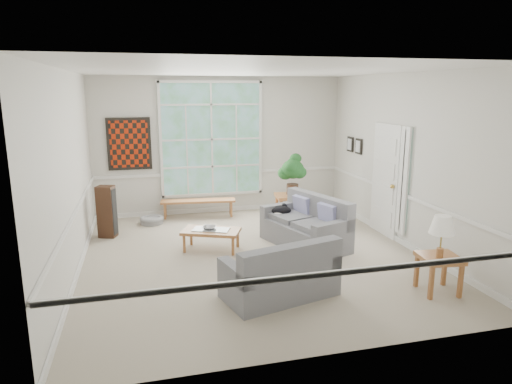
% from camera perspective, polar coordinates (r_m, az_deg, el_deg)
% --- Properties ---
extents(floor, '(5.50, 6.00, 0.01)m').
position_cam_1_polar(floor, '(7.67, -0.36, -8.07)').
color(floor, '#A79B87').
rests_on(floor, ground).
extents(ceiling, '(5.50, 6.00, 0.02)m').
position_cam_1_polar(ceiling, '(7.18, -0.39, 14.97)').
color(ceiling, white).
rests_on(ceiling, ground).
extents(wall_back, '(5.50, 0.02, 3.00)m').
position_cam_1_polar(wall_back, '(10.18, -4.45, 5.80)').
color(wall_back, silver).
rests_on(wall_back, ground).
extents(wall_front, '(5.50, 0.02, 3.00)m').
position_cam_1_polar(wall_front, '(4.49, 8.88, -3.14)').
color(wall_front, silver).
rests_on(wall_front, ground).
extents(wall_left, '(0.02, 6.00, 3.00)m').
position_cam_1_polar(wall_left, '(7.14, -22.33, 1.95)').
color(wall_left, silver).
rests_on(wall_left, ground).
extents(wall_right, '(0.02, 6.00, 3.00)m').
position_cam_1_polar(wall_right, '(8.36, 18.27, 3.70)').
color(wall_right, silver).
rests_on(wall_right, ground).
extents(window_back, '(2.30, 0.08, 2.40)m').
position_cam_1_polar(window_back, '(10.10, -5.55, 6.57)').
color(window_back, white).
rests_on(window_back, wall_back).
extents(entry_door, '(0.08, 0.90, 2.10)m').
position_cam_1_polar(entry_door, '(8.92, 15.81, 1.45)').
color(entry_door, white).
rests_on(entry_door, floor).
extents(door_sidelight, '(0.08, 0.26, 1.90)m').
position_cam_1_polar(door_sidelight, '(8.38, 17.99, 1.30)').
color(door_sidelight, white).
rests_on(door_sidelight, wall_right).
extents(wall_art, '(0.90, 0.06, 1.10)m').
position_cam_1_polar(wall_art, '(9.98, -15.57, 5.81)').
color(wall_art, '#5F1909').
rests_on(wall_art, wall_back).
extents(wall_frame_near, '(0.04, 0.26, 0.32)m').
position_cam_1_polar(wall_frame_near, '(9.85, 12.66, 5.58)').
color(wall_frame_near, black).
rests_on(wall_frame_near, wall_right).
extents(wall_frame_far, '(0.04, 0.26, 0.32)m').
position_cam_1_polar(wall_frame_far, '(10.20, 11.65, 5.87)').
color(wall_frame_far, black).
rests_on(wall_frame_far, wall_right).
extents(loveseat_right, '(1.32, 1.81, 0.88)m').
position_cam_1_polar(loveseat_right, '(8.10, 6.13, -3.70)').
color(loveseat_right, slate).
rests_on(loveseat_right, floor).
extents(loveseat_front, '(1.62, 1.11, 0.80)m').
position_cam_1_polar(loveseat_front, '(6.15, 2.98, -9.44)').
color(loveseat_front, slate).
rests_on(loveseat_front, floor).
extents(coffee_table, '(1.10, 0.87, 0.36)m').
position_cam_1_polar(coffee_table, '(7.95, -5.61, -5.96)').
color(coffee_table, '#A26335').
rests_on(coffee_table, floor).
extents(pewter_bowl, '(0.37, 0.37, 0.07)m').
position_cam_1_polar(pewter_bowl, '(7.91, -5.86, -4.43)').
color(pewter_bowl, '#A4A3A9').
rests_on(pewter_bowl, coffee_table).
extents(window_bench, '(1.63, 0.50, 0.37)m').
position_cam_1_polar(window_bench, '(10.01, -7.23, -2.05)').
color(window_bench, '#A26335').
rests_on(window_bench, floor).
extents(end_table, '(0.61, 0.61, 0.56)m').
position_cam_1_polar(end_table, '(9.64, 4.19, -1.97)').
color(end_table, '#A26335').
rests_on(end_table, floor).
extents(houseplant, '(0.62, 0.62, 0.87)m').
position_cam_1_polar(houseplant, '(9.55, 4.60, 2.28)').
color(houseplant, '#1E5622').
rests_on(houseplant, end_table).
extents(side_table, '(0.57, 0.57, 0.52)m').
position_cam_1_polar(side_table, '(6.77, 21.81, -9.50)').
color(side_table, '#A26335').
rests_on(side_table, floor).
extents(table_lamp, '(0.41, 0.41, 0.58)m').
position_cam_1_polar(table_lamp, '(6.53, 22.16, -5.21)').
color(table_lamp, white).
rests_on(table_lamp, side_table).
extents(pet_bed, '(0.63, 0.63, 0.14)m').
position_cam_1_polar(pet_bed, '(9.71, -12.90, -3.44)').
color(pet_bed, gray).
rests_on(pet_bed, floor).
extents(floor_speaker, '(0.37, 0.33, 0.98)m').
position_cam_1_polar(floor_speaker, '(8.96, -18.16, -2.35)').
color(floor_speaker, '#361F13').
rests_on(floor_speaker, floor).
extents(cat, '(0.39, 0.29, 0.18)m').
position_cam_1_polar(cat, '(8.45, 3.19, -2.26)').
color(cat, black).
rests_on(cat, loveseat_right).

